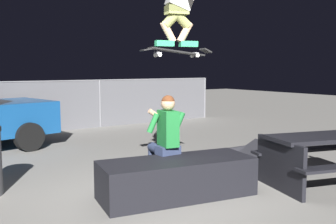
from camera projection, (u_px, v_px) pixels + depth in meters
name	position (u px, v px, depth m)	size (l,w,h in m)	color
ground_plane	(161.00, 197.00, 5.19)	(40.00, 40.00, 0.00)	gray
ledge_box_main	(177.00, 178.00, 5.18)	(2.07, 0.77, 0.51)	black
person_sitting_on_ledge	(165.00, 136.00, 5.53)	(0.60, 0.78, 1.35)	#2D3856
skateboard	(177.00, 52.00, 5.43)	(1.04, 0.45, 0.13)	black
skater_airborne	(180.00, 2.00, 5.37)	(0.64, 0.88, 1.12)	#2D9E66
kicker_ramp	(256.00, 158.00, 7.17)	(0.97, 1.03, 0.41)	#28282D
picnic_table_back	(325.00, 152.00, 5.66)	(2.01, 1.77, 0.75)	black
fence_back	(30.00, 106.00, 10.18)	(12.05, 0.05, 1.39)	slate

